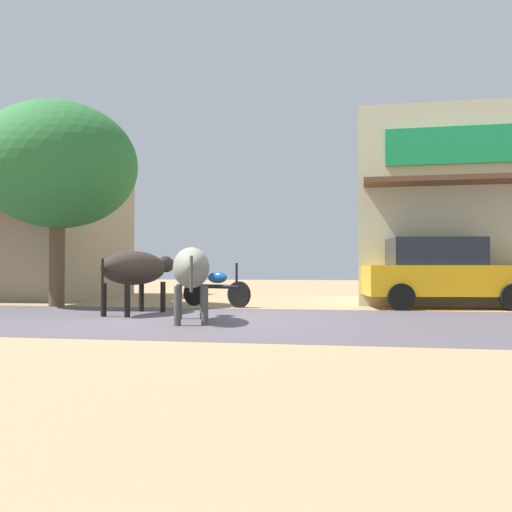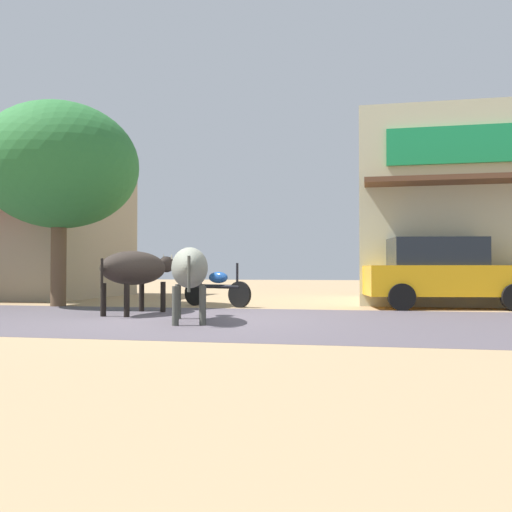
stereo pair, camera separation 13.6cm
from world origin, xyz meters
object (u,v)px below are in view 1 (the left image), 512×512
Objects in this scene: roadside_tree at (58,166)px; parked_motorcycle at (217,287)px; parked_hatchback_car at (441,272)px; cow_far_dark at (191,269)px; cow_near_brown at (137,269)px.

roadside_tree is 4.99m from parked_motorcycle.
cow_far_dark is at bearing -136.50° from parked_hatchback_car.
parked_hatchback_car is 7.07m from cow_near_brown.
roadside_tree reaches higher than parked_motorcycle.
parked_motorcycle is 4.02m from cow_far_dark.
roadside_tree is at bearing 143.36° from cow_far_dark.
roadside_tree is 4.34m from cow_near_brown.
parked_motorcycle is at bearing 8.62° from roadside_tree.
roadside_tree is 6.18m from cow_far_dark.
roadside_tree is 2.69× the size of parked_motorcycle.
cow_far_dark is at bearing -36.64° from roadside_tree.
parked_hatchback_car is at bearing 43.50° from cow_far_dark.
parked_motorcycle is (-5.33, -0.56, -0.37)m from parked_hatchback_car.
roadside_tree is at bearing -172.88° from parked_hatchback_car.
cow_near_brown is (2.91, -1.95, -2.56)m from roadside_tree.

